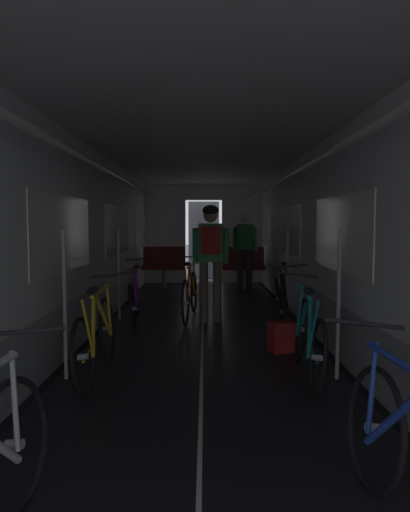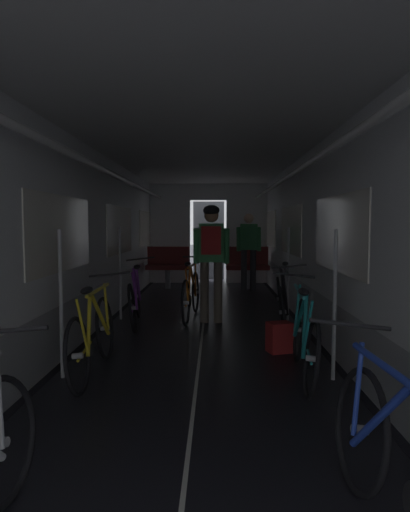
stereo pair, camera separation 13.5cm
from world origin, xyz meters
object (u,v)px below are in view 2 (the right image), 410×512
at_px(bicycle_teal, 304,338).
at_px(backpack_on_floor, 279,337).
at_px(bench_seat_far_right, 247,263).
at_px(bicycle_purple, 135,298).
at_px(person_cyclist_aisle, 211,250).
at_px(bicycle_orange_in_aisle, 191,294).
at_px(bicycle_black, 282,301).
at_px(bicycle_yellow, 93,336).
at_px(bench_seat_far_left, 168,263).
at_px(person_standing_near_bench, 249,246).
at_px(bicycle_blue, 406,475).

relative_size(bicycle_teal, backpack_on_floor, 4.98).
xyz_separation_m(bench_seat_far_right, bicycle_purple, (-1.88, -3.73, -0.19)).
distance_m(person_cyclist_aisle, bicycle_orange_in_aisle, 0.80).
xyz_separation_m(bicycle_black, bicycle_yellow, (-2.09, -1.96, 0.00)).
bearing_deg(bicycle_purple, bicycle_yellow, -90.38).
bearing_deg(person_cyclist_aisle, bench_seat_far_right, 77.64).
xyz_separation_m(bench_seat_far_right, bicycle_teal, (0.11, -5.91, -0.19)).
distance_m(bicycle_purple, person_cyclist_aisle, 1.31).
bearing_deg(bench_seat_far_left, backpack_on_floor, -70.46).
height_order(bicycle_purple, bicycle_yellow, same).
bearing_deg(bicycle_yellow, bicycle_purple, 89.62).
distance_m(bench_seat_far_left, bicycle_teal, 6.22).
xyz_separation_m(bicycle_teal, person_standing_near_bench, (-0.11, 5.54, 0.59)).
distance_m(bench_seat_far_right, bicycle_blue, 8.22).
distance_m(bicycle_teal, person_standing_near_bench, 5.57).
height_order(person_cyclist_aisle, person_standing_near_bench, person_cyclist_aisle).
relative_size(bench_seat_far_left, bicycle_yellow, 0.58).
bearing_deg(backpack_on_floor, person_standing_near_bench, 90.00).
xyz_separation_m(bicycle_purple, backpack_on_floor, (1.88, -1.34, -0.21)).
bearing_deg(bicycle_black, bicycle_yellow, -136.92).
bearing_deg(bicycle_purple, bicycle_teal, -47.54).
distance_m(bench_seat_far_right, bicycle_purple, 4.19).
xyz_separation_m(bicycle_black, bicycle_teal, (-0.08, -1.99, 0.00)).
bearing_deg(bench_seat_far_right, bicycle_black, -87.13).
xyz_separation_m(bicycle_black, person_cyclist_aisle, (-0.98, 0.35, 0.69)).
relative_size(bicycle_black, person_cyclist_aisle, 0.98).
distance_m(bicycle_blue, bicycle_orange_in_aisle, 5.05).
xyz_separation_m(bench_seat_far_left, person_cyclist_aisle, (1.02, -3.57, 0.50)).
relative_size(bench_seat_far_right, bicycle_blue, 0.58).
bearing_deg(backpack_on_floor, bicycle_yellow, -157.01).
bearing_deg(bench_seat_far_left, bicycle_blue, -77.09).
relative_size(bicycle_purple, bicycle_yellow, 1.00).
height_order(bicycle_purple, bicycle_orange_in_aisle, bicycle_purple).
height_order(bicycle_black, backpack_on_floor, bicycle_black).
bearing_deg(bicycle_teal, bicycle_blue, -90.71).
distance_m(bicycle_black, bicycle_teal, 1.99).
height_order(bench_seat_far_right, person_standing_near_bench, person_standing_near_bench).
distance_m(bicycle_purple, bicycle_teal, 2.95).
bearing_deg(backpack_on_floor, bicycle_teal, -82.53).
bearing_deg(bench_seat_far_left, bicycle_teal, -72.08).
distance_m(bicycle_blue, bicycle_black, 4.29).
distance_m(bench_seat_far_right, person_cyclist_aisle, 3.69).
xyz_separation_m(bicycle_purple, bicycle_black, (2.08, -0.19, -0.00)).
distance_m(bicycle_black, person_cyclist_aisle, 1.25).
distance_m(bench_seat_far_left, person_cyclist_aisle, 3.75).
height_order(bicycle_black, bicycle_orange_in_aisle, bicycle_black).
distance_m(bench_seat_far_left, bicycle_orange_in_aisle, 3.39).
xyz_separation_m(bicycle_teal, backpack_on_floor, (-0.11, 0.83, -0.21)).
bearing_deg(person_standing_near_bench, bench_seat_far_left, 168.21).
height_order(bench_seat_far_right, bicycle_teal, bench_seat_far_right).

